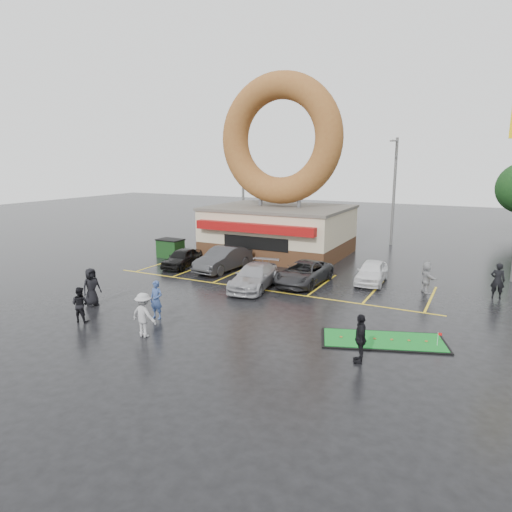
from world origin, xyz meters
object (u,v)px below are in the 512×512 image
at_px(car_black, 182,258).
at_px(person_cameraman, 360,338).
at_px(streetlight_mid, 394,189).
at_px(car_silver, 254,277).
at_px(car_white, 372,272).
at_px(streetlight_left, 243,185).
at_px(putting_green, 383,340).
at_px(donut_shop, 279,196).
at_px(dumpster, 170,249).
at_px(car_dgrey, 223,259).
at_px(car_grey, 304,273).
at_px(person_blue, 156,300).

distance_m(car_black, person_cameraman, 17.35).
relative_size(streetlight_mid, person_cameraman, 4.94).
xyz_separation_m(car_silver, car_white, (5.68, 4.26, -0.02)).
height_order(streetlight_left, putting_green, streetlight_left).
height_order(donut_shop, car_silver, donut_shop).
xyz_separation_m(streetlight_mid, car_white, (1.43, -13.15, -4.12)).
bearing_deg(streetlight_mid, car_white, -83.80).
distance_m(person_cameraman, putting_green, 2.52).
xyz_separation_m(streetlight_left, dumpster, (0.26, -11.78, -4.13)).
xyz_separation_m(car_silver, dumpster, (-9.49, 4.64, -0.03)).
bearing_deg(car_black, car_dgrey, 1.62).
distance_m(donut_shop, streetlight_mid, 10.59).
bearing_deg(streetlight_mid, car_silver, -103.71).
xyz_separation_m(car_grey, person_cameraman, (5.69, -9.05, 0.25)).
bearing_deg(dumpster, car_silver, -23.62).
distance_m(car_grey, car_white, 4.08).
xyz_separation_m(person_cameraman, dumpster, (-17.36, 11.51, -0.26)).
relative_size(car_dgrey, dumpster, 2.63).
bearing_deg(donut_shop, car_black, -119.79).
bearing_deg(car_grey, person_cameraman, -55.06).
bearing_deg(donut_shop, car_grey, -55.97).
height_order(car_black, car_white, car_white).
distance_m(car_black, car_dgrey, 3.06).
distance_m(donut_shop, streetlight_left, 9.87).
bearing_deg(streetlight_mid, donut_shop, -131.38).
distance_m(streetlight_left, dumpster, 12.48).
bearing_deg(dumpster, person_cameraman, -31.12).
bearing_deg(dumpster, car_black, -36.98).
xyz_separation_m(car_black, person_blue, (5.11, -8.96, 0.25)).
height_order(car_dgrey, car_grey, car_dgrey).
distance_m(car_silver, putting_green, 9.42).
bearing_deg(car_silver, person_blue, -112.19).
height_order(person_blue, putting_green, person_blue).
bearing_deg(car_silver, streetlight_left, 112.92).
distance_m(streetlight_mid, person_blue, 24.98).
distance_m(donut_shop, dumpster, 9.13).
bearing_deg(car_grey, person_blue, -111.07).
distance_m(streetlight_left, car_silver, 19.53).
xyz_separation_m(streetlight_mid, person_cameraman, (3.62, -24.29, -3.87)).
height_order(car_grey, putting_green, car_grey).
relative_size(streetlight_left, dumpster, 5.00).
bearing_deg(car_white, putting_green, -77.24).
distance_m(person_cameraman, dumpster, 20.83).
bearing_deg(car_dgrey, car_grey, -1.29).
distance_m(car_silver, car_white, 7.10).
xyz_separation_m(car_grey, putting_green, (6.06, -6.71, -0.62)).
relative_size(car_black, dumpster, 2.09).
xyz_separation_m(car_white, person_cameraman, (2.19, -11.14, 0.25)).
relative_size(car_white, putting_green, 0.73).
relative_size(streetlight_mid, car_white, 2.32).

